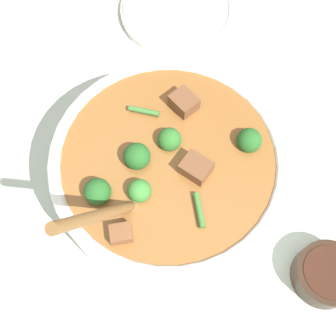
{
  "coord_description": "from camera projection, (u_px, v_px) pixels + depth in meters",
  "views": [
    {
      "loc": [
        -0.2,
        -0.11,
        0.57
      ],
      "look_at": [
        0.0,
        0.0,
        0.07
      ],
      "focal_mm": 45.0,
      "sensor_mm": 36.0,
      "label": 1
    }
  ],
  "objects": [
    {
      "name": "stew_bowl",
      "position": [
        168.0,
        171.0,
        0.55
      ],
      "size": [
        0.31,
        0.3,
        0.25
      ],
      "color": "white",
      "rests_on": "ground_plane"
    },
    {
      "name": "ground_plane",
      "position": [
        168.0,
        188.0,
        0.61
      ],
      "size": [
        4.0,
        4.0,
        0.0
      ],
      "primitive_type": "plane",
      "color": "#ADBCAD"
    },
    {
      "name": "condiment_bowl",
      "position": [
        326.0,
        274.0,
        0.54
      ],
      "size": [
        0.08,
        0.08,
        0.04
      ],
      "color": "black",
      "rests_on": "ground_plane"
    },
    {
      "name": "empty_plate",
      "position": [
        178.0,
        9.0,
        0.74
      ],
      "size": [
        0.2,
        0.2,
        0.02
      ],
      "color": "silver",
      "rests_on": "ground_plane"
    }
  ]
}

